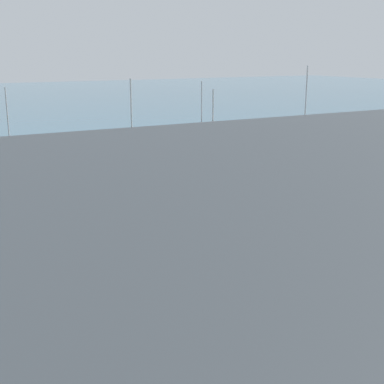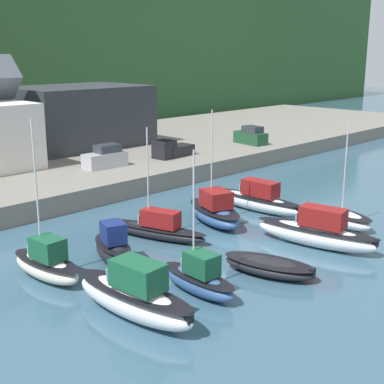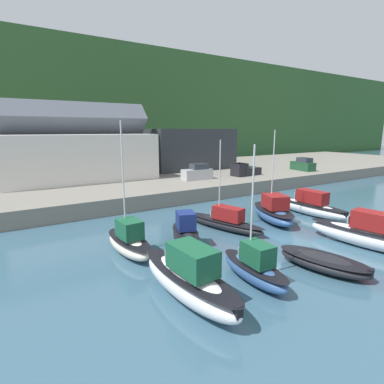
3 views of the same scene
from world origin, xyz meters
name	(u,v)px [view 1 (image 1 of 3)]	position (x,y,z in m)	size (l,w,h in m)	color
ground_plane	(141,190)	(0.00, 0.00, 0.00)	(320.00, 320.00, 0.00)	#385B70
moored_boat_0	(298,172)	(-11.62, 4.15, 0.93)	(2.23, 5.62, 9.03)	white
moored_boat_1	(250,175)	(-7.54, 3.43, 0.96)	(3.08, 4.80, 2.62)	black
moored_boat_2	(205,189)	(-2.77, 4.81, 0.73)	(3.77, 7.85, 7.62)	black
moored_boat_3	(133,194)	(2.39, 4.20, 0.97)	(4.44, 6.79, 8.41)	#33568E
moored_boat_4	(58,204)	(7.34, 4.13, 0.91)	(2.00, 8.70, 2.51)	white
moored_boat_5	(241,156)	(-11.02, -2.84, 1.09)	(2.62, 7.72, 2.94)	white
moored_boat_6	(199,162)	(-6.95, -3.23, 0.86)	(1.92, 5.21, 7.68)	#33568E
moored_boat_7	(145,169)	(-2.35, -4.38, 0.51)	(3.47, 5.87, 0.93)	black
moored_boat_8	(78,172)	(3.56, -3.83, 1.00)	(3.28, 8.58, 2.71)	white
moored_boat_9	(14,186)	(8.55, -3.09, 0.64)	(3.18, 5.12, 7.70)	white
parked_car_2	(253,248)	(4.11, 19.89, 2.61)	(4.27, 1.97, 2.16)	#B7B7BC
pickup_truck_0	(45,284)	(11.93, 19.13, 2.51)	(4.87, 2.32, 1.90)	black
mooring_buoy_0	(18,159)	(5.85, -14.80, 0.35)	(0.69, 0.69, 0.69)	red
mooring_buoy_1	(67,160)	(1.80, -12.78, 0.29)	(0.58, 0.58, 0.58)	red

